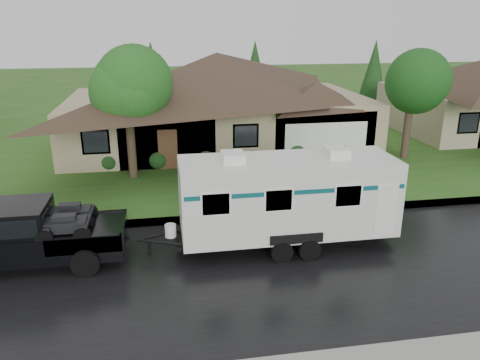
% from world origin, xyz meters
% --- Properties ---
extents(ground, '(140.00, 140.00, 0.00)m').
position_xyz_m(ground, '(0.00, 0.00, 0.00)').
color(ground, '#2A561A').
rests_on(ground, ground).
extents(road, '(140.00, 8.00, 0.01)m').
position_xyz_m(road, '(0.00, -2.00, 0.01)').
color(road, black).
rests_on(road, ground).
extents(curb, '(140.00, 0.50, 0.15)m').
position_xyz_m(curb, '(0.00, 2.25, 0.07)').
color(curb, gray).
rests_on(curb, ground).
extents(lawn, '(140.00, 26.00, 0.15)m').
position_xyz_m(lawn, '(0.00, 15.00, 0.07)').
color(lawn, '#2A561A').
rests_on(lawn, ground).
extents(house_main, '(19.44, 10.80, 6.90)m').
position_xyz_m(house_main, '(2.29, 13.84, 3.59)').
color(house_main, gray).
rests_on(house_main, lawn).
extents(tree_left_green, '(3.73, 3.73, 6.17)m').
position_xyz_m(tree_left_green, '(-3.01, 7.88, 4.43)').
color(tree_left_green, '#382B1E').
rests_on(tree_left_green, lawn).
extents(tree_right_green, '(3.74, 3.74, 6.20)m').
position_xyz_m(tree_right_green, '(12.04, 8.80, 4.45)').
color(tree_right_green, '#382B1E').
rests_on(tree_right_green, lawn).
extents(shrub_row, '(13.60, 1.00, 1.00)m').
position_xyz_m(shrub_row, '(2.00, 9.30, 0.65)').
color(shrub_row, '#143814').
rests_on(shrub_row, lawn).
extents(pickup_truck, '(6.29, 2.39, 2.10)m').
position_xyz_m(pickup_truck, '(-6.17, -0.33, 1.12)').
color(pickup_truck, black).
rests_on(pickup_truck, ground).
extents(travel_trailer, '(7.76, 2.73, 3.48)m').
position_xyz_m(travel_trailer, '(2.64, -0.33, 1.85)').
color(travel_trailer, silver).
rests_on(travel_trailer, ground).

